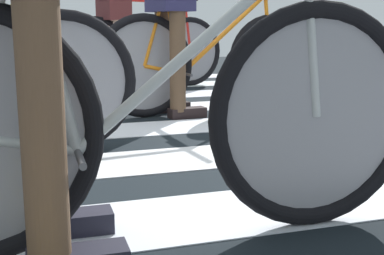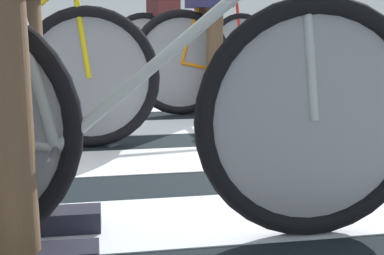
% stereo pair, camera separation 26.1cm
% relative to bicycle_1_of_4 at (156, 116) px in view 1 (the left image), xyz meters
% --- Properties ---
extents(ground, '(18.00, 14.00, 0.02)m').
position_rel_bicycle_1_of_4_xyz_m(ground, '(0.14, 1.39, -0.40)').
color(ground, black).
extents(crosswalk_markings, '(5.40, 6.55, 0.00)m').
position_rel_bicycle_1_of_4_xyz_m(crosswalk_markings, '(0.14, 1.68, -0.38)').
color(crosswalk_markings, silver).
rests_on(crosswalk_markings, ground).
extents(bicycle_1_of_4, '(1.74, 0.52, 0.93)m').
position_rel_bicycle_1_of_4_xyz_m(bicycle_1_of_4, '(0.00, 0.00, 0.00)').
color(bicycle_1_of_4, black).
rests_on(bicycle_1_of_4, ground).
extents(cyclist_1_of_4, '(0.32, 0.41, 1.02)m').
position_rel_bicycle_1_of_4_xyz_m(cyclist_1_of_4, '(-0.31, 0.01, 0.27)').
color(cyclist_1_of_4, brown).
rests_on(cyclist_1_of_4, ground).
extents(bicycle_3_of_4, '(1.73, 0.52, 0.93)m').
position_rel_bicycle_1_of_4_xyz_m(bicycle_3_of_4, '(0.95, 2.17, 0.00)').
color(bicycle_3_of_4, black).
rests_on(bicycle_3_of_4, ground).
extents(cyclist_3_of_4, '(0.35, 0.43, 1.01)m').
position_rel_bicycle_1_of_4_xyz_m(cyclist_3_of_4, '(0.64, 2.13, 0.27)').
color(cyclist_3_of_4, brown).
rests_on(cyclist_3_of_4, ground).
extents(bicycle_4_of_4, '(1.72, 0.55, 0.93)m').
position_rel_bicycle_1_of_4_xyz_m(bicycle_4_of_4, '(0.81, 3.73, 0.00)').
color(bicycle_4_of_4, black).
rests_on(bicycle_4_of_4, ground).
extents(cyclist_4_of_4, '(0.38, 0.44, 0.96)m').
position_rel_bicycle_1_of_4_xyz_m(cyclist_4_of_4, '(0.51, 3.68, 0.24)').
color(cyclist_4_of_4, beige).
rests_on(cyclist_4_of_4, ground).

